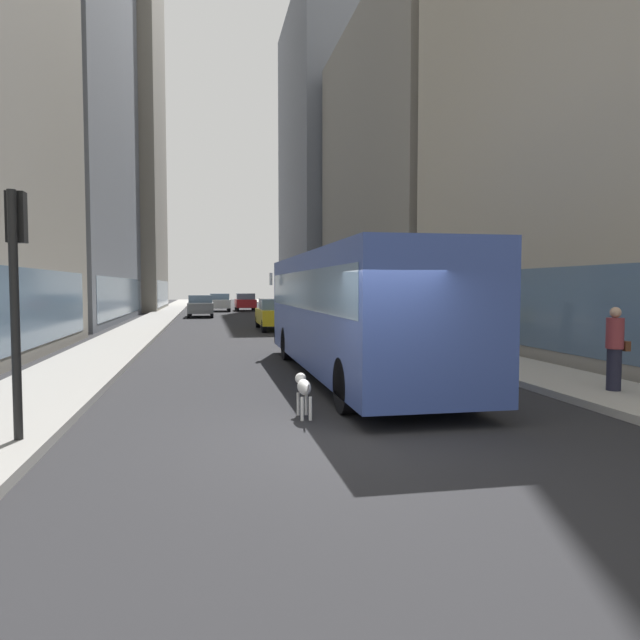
# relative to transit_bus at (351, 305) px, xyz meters

# --- Properties ---
(ground_plane) EXTENTS (120.00, 120.00, 0.00)m
(ground_plane) POSITION_rel_transit_bus_xyz_m (-1.20, 29.25, -1.78)
(ground_plane) COLOR #232326
(sidewalk_left) EXTENTS (2.40, 110.00, 0.15)m
(sidewalk_left) POSITION_rel_transit_bus_xyz_m (-6.90, 29.25, -1.70)
(sidewalk_left) COLOR gray
(sidewalk_left) RESTS_ON ground
(sidewalk_right) EXTENTS (2.40, 110.00, 0.15)m
(sidewalk_right) POSITION_rel_transit_bus_xyz_m (4.50, 29.25, -1.70)
(sidewalk_right) COLOR #ADA89E
(sidewalk_right) RESTS_ON ground
(building_left_mid) EXTENTS (8.55, 20.97, 32.63)m
(building_left_mid) POSITION_rel_transit_bus_xyz_m (-13.10, 25.33, 14.53)
(building_left_mid) COLOR slate
(building_left_mid) RESTS_ON ground
(building_left_far) EXTENTS (10.78, 15.66, 38.15)m
(building_left_far) POSITION_rel_transit_bus_xyz_m (-13.10, 44.66, 17.29)
(building_left_far) COLOR gray
(building_left_far) RESTS_ON ground
(building_right_mid) EXTENTS (8.73, 22.11, 20.60)m
(building_right_mid) POSITION_rel_transit_bus_xyz_m (10.70, 24.60, 8.51)
(building_right_mid) COLOR gray
(building_right_mid) RESTS_ON ground
(building_right_far) EXTENTS (11.12, 20.44, 31.43)m
(building_right_far) POSITION_rel_transit_bus_xyz_m (10.70, 46.82, 13.93)
(building_right_far) COLOR slate
(building_right_far) RESTS_ON ground
(transit_bus) EXTENTS (2.78, 11.53, 3.05)m
(transit_bus) POSITION_rel_transit_bus_xyz_m (0.00, 0.00, 0.00)
(transit_bus) COLOR #33478C
(transit_bus) RESTS_ON ground
(car_yellow_taxi) EXTENTS (1.83, 4.40, 1.62)m
(car_yellow_taxi) POSITION_rel_transit_bus_xyz_m (0.00, 16.03, -0.95)
(car_yellow_taxi) COLOR yellow
(car_yellow_taxi) RESTS_ON ground
(car_white_van) EXTENTS (1.85, 3.98, 1.62)m
(car_white_van) POSITION_rel_transit_bus_xyz_m (-2.40, 39.88, -0.96)
(car_white_van) COLOR silver
(car_white_van) RESTS_ON ground
(car_grey_wagon) EXTENTS (1.83, 4.38, 1.62)m
(car_grey_wagon) POSITION_rel_transit_bus_xyz_m (-4.00, 30.00, -0.95)
(car_grey_wagon) COLOR slate
(car_grey_wagon) RESTS_ON ground
(car_red_coupe) EXTENTS (1.82, 4.12, 1.62)m
(car_red_coupe) POSITION_rel_transit_bus_xyz_m (0.00, 40.71, -0.96)
(car_red_coupe) COLOR red
(car_red_coupe) RESTS_ON ground
(dalmatian_dog) EXTENTS (0.22, 0.96, 0.72)m
(dalmatian_dog) POSITION_rel_transit_bus_xyz_m (-1.92, -4.28, -1.26)
(dalmatian_dog) COLOR white
(dalmatian_dog) RESTS_ON ground
(pedestrian_with_handbag) EXTENTS (0.45, 0.34, 1.69)m
(pedestrian_with_handbag) POSITION_rel_transit_bus_xyz_m (4.53, -3.76, -0.76)
(pedestrian_with_handbag) COLOR #1E1E2D
(pedestrian_with_handbag) RESTS_ON sidewalk_right
(pedestrian_in_coat) EXTENTS (0.34, 0.34, 1.69)m
(pedestrian_in_coat) POSITION_rel_transit_bus_xyz_m (4.11, 3.46, -0.77)
(pedestrian_in_coat) COLOR #1E1E2D
(pedestrian_in_coat) RESTS_ON sidewalk_right
(traffic_light_near) EXTENTS (0.24, 0.40, 3.40)m
(traffic_light_near) POSITION_rel_transit_bus_xyz_m (-6.10, -5.47, 0.66)
(traffic_light_near) COLOR black
(traffic_light_near) RESTS_ON sidewalk_left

